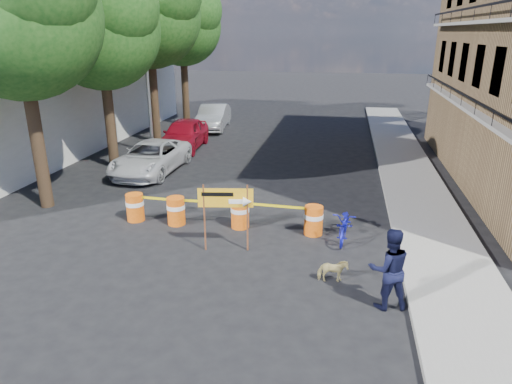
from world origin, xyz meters
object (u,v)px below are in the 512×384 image
at_px(barrel_mid_right, 240,213).
at_px(suv_white, 151,158).
at_px(barrel_far_left, 135,207).
at_px(bicycle, 346,210).
at_px(detour_sign, 233,203).
at_px(pedestrian, 389,269).
at_px(sedan_silver, 213,117).
at_px(sedan_red, 184,134).
at_px(dog, 333,271).
at_px(barrel_mid_left, 176,210).
at_px(barrel_far_right, 314,220).

height_order(barrel_mid_right, suv_white, suv_white).
height_order(barrel_far_left, bicycle, bicycle).
height_order(barrel_far_left, detour_sign, detour_sign).
xyz_separation_m(pedestrian, sedan_silver, (-9.23, 18.36, -0.18)).
height_order(pedestrian, sedan_red, pedestrian).
xyz_separation_m(detour_sign, suv_white, (-5.30, 6.66, -0.76)).
bearing_deg(pedestrian, dog, -47.55).
relative_size(bicycle, sedan_red, 0.40).
height_order(barrel_far_left, barrel_mid_right, same).
distance_m(bicycle, suv_white, 9.92).
distance_m(barrel_far_left, pedestrian, 8.46).
bearing_deg(barrel_far_left, barrel_mid_left, -1.80).
relative_size(detour_sign, sedan_red, 0.42).
xyz_separation_m(pedestrian, suv_white, (-9.30, 8.73, -0.28)).
height_order(detour_sign, sedan_red, detour_sign).
bearing_deg(barrel_mid_left, detour_sign, -33.15).
distance_m(pedestrian, bicycle, 3.52).
xyz_separation_m(bicycle, suv_white, (-8.35, 5.34, -0.25)).
distance_m(barrel_mid_right, sedan_silver, 15.54).
bearing_deg(detour_sign, barrel_far_left, 148.10).
bearing_deg(sedan_red, barrel_mid_left, -75.22).
xyz_separation_m(detour_sign, bicycle, (3.05, 1.32, -0.51)).
height_order(pedestrian, suv_white, pedestrian).
xyz_separation_m(barrel_far_right, suv_white, (-7.42, 5.15, 0.20)).
xyz_separation_m(barrel_mid_left, pedestrian, (6.24, -3.53, 0.48)).
height_order(barrel_mid_left, detour_sign, detour_sign).
xyz_separation_m(barrel_far_left, suv_white, (-1.64, 5.15, 0.20)).
bearing_deg(barrel_far_right, barrel_mid_left, -179.34).
bearing_deg(sedan_silver, barrel_mid_left, -84.44).
distance_m(barrel_mid_left, sedan_silver, 15.13).
height_order(detour_sign, pedestrian, detour_sign).
height_order(detour_sign, sedan_silver, detour_sign).
bearing_deg(barrel_mid_right, suv_white, 135.30).
distance_m(barrel_far_right, dog, 2.82).
distance_m(pedestrian, sedan_red, 16.01).
height_order(barrel_mid_right, sedan_silver, sedan_silver).
height_order(barrel_far_right, sedan_silver, sedan_silver).
height_order(barrel_far_left, dog, barrel_far_left).
bearing_deg(barrel_far_left, suv_white, 107.69).
xyz_separation_m(pedestrian, bicycle, (-0.95, 3.39, -0.03)).
relative_size(barrel_mid_right, bicycle, 0.49).
distance_m(dog, sedan_red, 14.64).
bearing_deg(suv_white, dog, -42.52).
bearing_deg(barrel_mid_right, pedestrian, -41.22).
bearing_deg(pedestrian, detour_sign, -40.15).
bearing_deg(barrel_mid_left, dog, -28.14).
distance_m(dog, suv_white, 11.30).
distance_m(barrel_far_right, bicycle, 1.05).
distance_m(barrel_mid_left, detour_sign, 2.84).
distance_m(barrel_mid_left, barrel_mid_right, 2.06).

